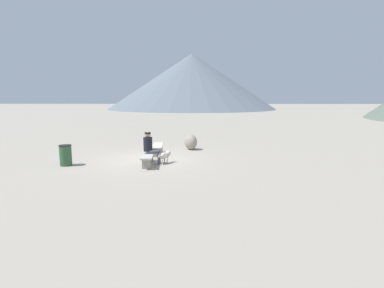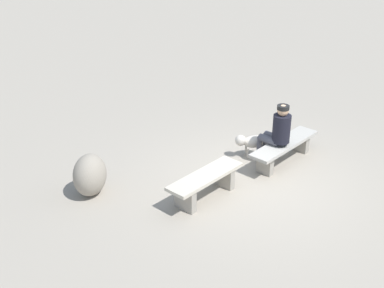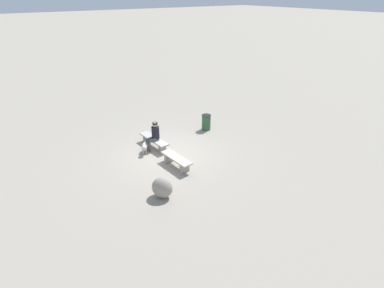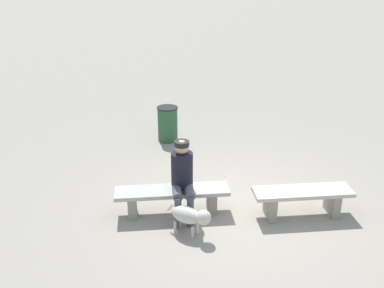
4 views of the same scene
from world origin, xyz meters
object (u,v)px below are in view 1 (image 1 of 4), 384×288
(bench_left, at_px, (158,148))
(dog, at_px, (165,155))
(seated_person, at_px, (150,145))
(boulder, at_px, (191,142))
(bench_right, at_px, (148,157))
(trash_bin, at_px, (66,155))

(bench_left, xyz_separation_m, dog, (1.84, 0.53, 0.01))
(dog, bearing_deg, bench_left, 48.00)
(seated_person, distance_m, boulder, 3.75)
(seated_person, height_order, dog, seated_person)
(bench_left, distance_m, dog, 1.91)
(bench_right, bearing_deg, dog, 109.85)
(bench_right, height_order, trash_bin, trash_bin)
(boulder, bearing_deg, bench_left, -46.43)
(bench_right, height_order, dog, dog)
(bench_right, relative_size, boulder, 2.44)
(seated_person, xyz_separation_m, trash_bin, (0.35, -3.26, -0.34))
(bench_left, distance_m, bench_right, 2.13)
(boulder, bearing_deg, trash_bin, -52.16)
(bench_left, height_order, dog, dog)
(dog, xyz_separation_m, trash_bin, (0.47, -3.83, 0.08))
(bench_left, xyz_separation_m, trash_bin, (2.30, -3.31, 0.09))
(seated_person, xyz_separation_m, boulder, (-3.39, 1.55, -0.36))
(dog, height_order, trash_bin, trash_bin)
(seated_person, distance_m, dog, 0.72)
(bench_right, distance_m, boulder, 3.91)
(boulder, bearing_deg, seated_person, -24.57)
(dog, bearing_deg, seated_person, 133.70)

